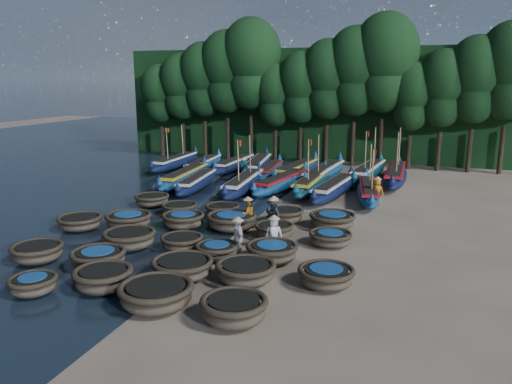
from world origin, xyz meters
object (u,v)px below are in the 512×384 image
(coracle_14, at_px, (272,252))
(coracle_16, at_px, (183,220))
(long_boat_13, at_px, (270,170))
(long_boat_15, at_px, (324,173))
(coracle_4, at_px, (234,309))
(long_boat_8, at_px, (369,191))
(coracle_13, at_px, (217,250))
(long_boat_14, at_px, (297,170))
(long_boat_3, at_px, (197,182))
(long_boat_10, at_px, (204,164))
(fisherman_3, at_px, (273,214))
(coracle_19, at_px, (330,238))
(coracle_18, at_px, (274,230))
(coracle_20, at_px, (152,200))
(coracle_5, at_px, (37,252))
(coracle_15, at_px, (128,220))
(long_boat_5, at_px, (282,182))
(long_boat_16, at_px, (368,172))
(long_boat_6, at_px, (312,183))
(long_boat_2, at_px, (185,177))
(coracle_2, at_px, (103,278))
(coracle_22, at_px, (223,210))
(coracle_6, at_px, (98,258))
(fisherman_1, at_px, (274,212))
(coracle_9, at_px, (326,276))
(coracle_11, at_px, (129,238))
(coracle_21, at_px, (180,209))
(coracle_17, at_px, (232,221))
(fisherman_4, at_px, (238,237))
(fisherman_5, at_px, (244,170))
(coracle_1, at_px, (33,284))
(long_boat_11, at_px, (234,164))
(coracle_3, at_px, (156,294))
(long_boat_17, at_px, (395,175))
(coracle_7, at_px, (182,267))
(fisherman_6, at_px, (377,191))
(long_boat_9, at_px, (176,162))
(coracle_23, at_px, (285,215))
(fisherman_0, at_px, (274,232))
(long_boat_7, at_px, (334,188))
(long_boat_12, at_px, (257,165))

(coracle_14, distance_m, coracle_16, 6.38)
(long_boat_13, bearing_deg, long_boat_15, -8.60)
(coracle_4, bearing_deg, long_boat_8, 83.53)
(coracle_13, relative_size, long_boat_14, 0.24)
(long_boat_3, bearing_deg, long_boat_10, 104.20)
(coracle_14, distance_m, fisherman_3, 4.32)
(coracle_19, xyz_separation_m, long_boat_10, (-13.29, 15.13, 0.15))
(coracle_18, bearing_deg, coracle_20, 158.52)
(coracle_5, distance_m, coracle_15, 5.32)
(long_boat_3, xyz_separation_m, long_boat_5, (5.48, 1.66, 0.04))
(coracle_5, relative_size, long_boat_14, 0.27)
(long_boat_16, bearing_deg, long_boat_6, -114.21)
(long_boat_2, bearing_deg, coracle_2, -76.73)
(coracle_22, bearing_deg, long_boat_2, 129.76)
(coracle_13, height_order, long_boat_3, long_boat_3)
(coracle_6, xyz_separation_m, fisherman_1, (5.05, 7.12, 0.50))
(coracle_9, height_order, coracle_18, coracle_9)
(coracle_11, distance_m, coracle_20, 7.44)
(coracle_21, relative_size, long_boat_3, 0.30)
(long_boat_2, bearing_deg, long_boat_15, 21.56)
(long_boat_14, bearing_deg, coracle_17, -81.52)
(long_boat_13, distance_m, long_boat_14, 2.04)
(coracle_20, bearing_deg, fisherman_4, -38.60)
(coracle_4, relative_size, long_boat_16, 0.25)
(long_boat_15, bearing_deg, coracle_18, -83.07)
(coracle_14, bearing_deg, long_boat_15, 94.35)
(long_boat_8, height_order, fisherman_5, long_boat_8)
(coracle_1, bearing_deg, long_boat_11, 94.88)
(coracle_3, distance_m, fisherman_4, 5.42)
(coracle_13, bearing_deg, coracle_20, 136.35)
(coracle_11, bearing_deg, coracle_20, 113.12)
(coracle_21, distance_m, long_boat_10, 13.52)
(coracle_17, bearing_deg, long_boat_17, 64.32)
(coracle_2, height_order, coracle_15, coracle_2)
(coracle_7, bearing_deg, coracle_18, 72.20)
(coracle_17, distance_m, fisherman_6, 9.74)
(long_boat_9, xyz_separation_m, long_boat_15, (12.71, -0.99, 0.05))
(coracle_15, xyz_separation_m, coracle_23, (7.14, 3.48, -0.01))
(coracle_11, height_order, coracle_20, coracle_11)
(coracle_17, relative_size, long_boat_13, 0.39)
(coracle_1, xyz_separation_m, long_boat_6, (5.53, 19.10, 0.20))
(fisherman_5, bearing_deg, coracle_3, -17.33)
(coracle_15, bearing_deg, coracle_16, 19.70)
(coracle_20, bearing_deg, long_boat_15, 52.78)
(coracle_4, xyz_separation_m, fisherman_0, (-0.80, 6.73, 0.35))
(long_boat_7, bearing_deg, long_boat_13, 146.23)
(long_boat_12, bearing_deg, long_boat_14, -22.45)
(coracle_3, height_order, long_boat_13, long_boat_13)
(long_boat_3, relative_size, long_boat_13, 1.06)
(long_boat_7, bearing_deg, coracle_6, -106.63)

